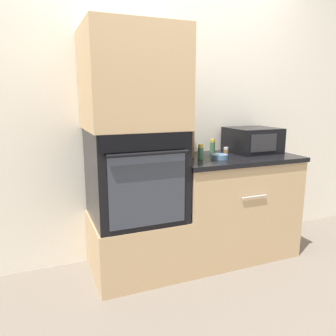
{
  "coord_description": "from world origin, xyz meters",
  "views": [
    {
      "loc": [
        -1.0,
        -1.97,
        1.33
      ],
      "look_at": [
        -0.11,
        0.21,
        0.82
      ],
      "focal_mm": 35.0,
      "sensor_mm": 36.0,
      "label": 1
    }
  ],
  "objects_px": {
    "bowl": "(220,157)",
    "condiment_jar_far": "(174,148)",
    "wall_oven": "(135,174)",
    "condiment_jar_near": "(201,152)",
    "condiment_jar_mid": "(226,152)",
    "condiment_jar_back": "(212,146)",
    "microwave": "(252,140)",
    "knife_block": "(185,143)"
  },
  "relations": [
    {
      "from": "bowl",
      "to": "condiment_jar_far",
      "type": "distance_m",
      "value": 0.42
    },
    {
      "from": "wall_oven",
      "to": "condiment_jar_near",
      "type": "xyz_separation_m",
      "value": [
        0.52,
        -0.04,
        0.14
      ]
    },
    {
      "from": "condiment_jar_mid",
      "to": "condiment_jar_far",
      "type": "bearing_deg",
      "value": 139.77
    },
    {
      "from": "wall_oven",
      "to": "condiment_jar_back",
      "type": "height_order",
      "value": "wall_oven"
    },
    {
      "from": "microwave",
      "to": "condiment_jar_mid",
      "type": "bearing_deg",
      "value": -160.83
    },
    {
      "from": "condiment_jar_far",
      "to": "wall_oven",
      "type": "bearing_deg",
      "value": -148.92
    },
    {
      "from": "wall_oven",
      "to": "condiment_jar_mid",
      "type": "bearing_deg",
      "value": -2.15
    },
    {
      "from": "wall_oven",
      "to": "condiment_jar_mid",
      "type": "relative_size",
      "value": 8.32
    },
    {
      "from": "condiment_jar_near",
      "to": "condiment_jar_mid",
      "type": "height_order",
      "value": "condiment_jar_near"
    },
    {
      "from": "condiment_jar_near",
      "to": "condiment_jar_mid",
      "type": "xyz_separation_m",
      "value": [
        0.24,
        0.01,
        -0.02
      ]
    },
    {
      "from": "microwave",
      "to": "knife_block",
      "type": "bearing_deg",
      "value": 177.61
    },
    {
      "from": "condiment_jar_far",
      "to": "condiment_jar_back",
      "type": "bearing_deg",
      "value": -7.45
    },
    {
      "from": "condiment_jar_near",
      "to": "condiment_jar_back",
      "type": "distance_m",
      "value": 0.35
    },
    {
      "from": "bowl",
      "to": "condiment_jar_back",
      "type": "distance_m",
      "value": 0.31
    },
    {
      "from": "condiment_jar_mid",
      "to": "condiment_jar_near",
      "type": "bearing_deg",
      "value": -177.61
    },
    {
      "from": "wall_oven",
      "to": "condiment_jar_mid",
      "type": "height_order",
      "value": "wall_oven"
    },
    {
      "from": "knife_block",
      "to": "condiment_jar_far",
      "type": "bearing_deg",
      "value": 104.65
    },
    {
      "from": "condiment_jar_mid",
      "to": "condiment_jar_far",
      "type": "height_order",
      "value": "condiment_jar_far"
    },
    {
      "from": "bowl",
      "to": "knife_block",
      "type": "bearing_deg",
      "value": 135.67
    },
    {
      "from": "microwave",
      "to": "condiment_jar_far",
      "type": "height_order",
      "value": "microwave"
    },
    {
      "from": "knife_block",
      "to": "microwave",
      "type": "bearing_deg",
      "value": -2.39
    },
    {
      "from": "knife_block",
      "to": "bowl",
      "type": "height_order",
      "value": "knife_block"
    },
    {
      "from": "condiment_jar_far",
      "to": "condiment_jar_back",
      "type": "distance_m",
      "value": 0.35
    },
    {
      "from": "wall_oven",
      "to": "condiment_jar_back",
      "type": "relative_size",
      "value": 5.67
    },
    {
      "from": "microwave",
      "to": "condiment_jar_far",
      "type": "distance_m",
      "value": 0.7
    },
    {
      "from": "wall_oven",
      "to": "condiment_jar_mid",
      "type": "xyz_separation_m",
      "value": [
        0.76,
        -0.03,
        0.12
      ]
    },
    {
      "from": "knife_block",
      "to": "bowl",
      "type": "distance_m",
      "value": 0.3
    },
    {
      "from": "condiment_jar_back",
      "to": "wall_oven",
      "type": "bearing_deg",
      "value": -164.79
    },
    {
      "from": "knife_block",
      "to": "condiment_jar_mid",
      "type": "height_order",
      "value": "knife_block"
    },
    {
      "from": "microwave",
      "to": "bowl",
      "type": "bearing_deg",
      "value": -157.89
    },
    {
      "from": "condiment_jar_mid",
      "to": "condiment_jar_far",
      "type": "distance_m",
      "value": 0.44
    },
    {
      "from": "microwave",
      "to": "bowl",
      "type": "xyz_separation_m",
      "value": [
        -0.43,
        -0.18,
        -0.09
      ]
    },
    {
      "from": "knife_block",
      "to": "condiment_jar_back",
      "type": "distance_m",
      "value": 0.33
    },
    {
      "from": "bowl",
      "to": "condiment_jar_far",
      "type": "bearing_deg",
      "value": 125.59
    },
    {
      "from": "microwave",
      "to": "knife_block",
      "type": "relative_size",
      "value": 1.59
    },
    {
      "from": "microwave",
      "to": "condiment_jar_back",
      "type": "height_order",
      "value": "microwave"
    },
    {
      "from": "condiment_jar_mid",
      "to": "condiment_jar_far",
      "type": "xyz_separation_m",
      "value": [
        -0.33,
        0.28,
        0.01
      ]
    },
    {
      "from": "condiment_jar_back",
      "to": "knife_block",
      "type": "bearing_deg",
      "value": -163.54
    },
    {
      "from": "wall_oven",
      "to": "condiment_jar_near",
      "type": "distance_m",
      "value": 0.54
    },
    {
      "from": "bowl",
      "to": "condiment_jar_back",
      "type": "xyz_separation_m",
      "value": [
        0.1,
        0.29,
        0.04
      ]
    },
    {
      "from": "knife_block",
      "to": "condiment_jar_mid",
      "type": "distance_m",
      "value": 0.34
    },
    {
      "from": "bowl",
      "to": "condiment_jar_far",
      "type": "xyz_separation_m",
      "value": [
        -0.24,
        0.34,
        0.03
      ]
    }
  ]
}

